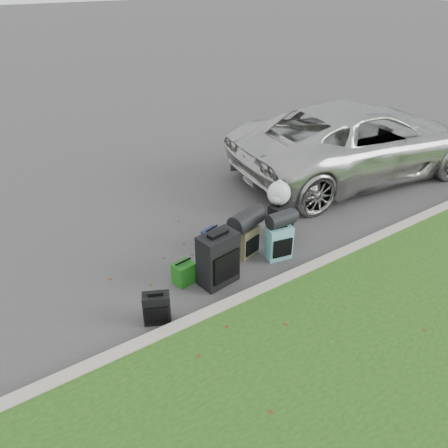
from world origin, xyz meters
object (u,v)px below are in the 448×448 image
suitcase_small_black (157,308)px  tote_green (184,273)px  suitcase_large_black_right (280,221)px  suv (359,140)px  suitcase_large_black_left (218,259)px  suitcase_teal (279,242)px  suitcase_olive (246,241)px  tote_navy (212,238)px

suitcase_small_black → tote_green: suitcase_small_black is taller
suitcase_large_black_right → tote_green: suitcase_large_black_right is taller
suitcase_small_black → suitcase_large_black_right: suitcase_large_black_right is taller
suitcase_large_black_right → tote_green: bearing=173.5°
suv → suitcase_large_black_left: 4.99m
suitcase_small_black → suitcase_teal: suitcase_teal is taller
suitcase_teal → tote_green: bearing=-178.0°
suitcase_teal → suitcase_olive: bearing=149.8°
suitcase_teal → suitcase_large_black_right: bearing=59.6°
suitcase_large_black_left → tote_green: suitcase_large_black_left is taller
suv → suitcase_teal: bearing=122.0°
suitcase_large_black_right → suitcase_large_black_left: bearing=-175.6°
suitcase_olive → tote_navy: suitcase_olive is taller
suitcase_olive → tote_green: (-1.19, -0.07, -0.09)m
suitcase_olive → tote_green: 1.20m
suitcase_teal → suitcase_large_black_right: 0.61m
tote_green → suv: bearing=7.3°
suitcase_olive → suitcase_teal: 0.52m
tote_green → suitcase_small_black: bearing=-149.9°
suitcase_teal → suitcase_large_black_right: (0.41, 0.45, 0.04)m
suitcase_olive → suitcase_teal: (0.38, -0.35, 0.03)m
suitcase_large_black_right → tote_navy: suitcase_large_black_right is taller
suitcase_olive → suitcase_large_black_right: bearing=-7.4°
tote_green → suitcase_teal: bearing=-17.1°
suitcase_small_black → suitcase_teal: size_ratio=0.78×
suitcase_teal → tote_green: suitcase_teal is taller
suitcase_small_black → tote_navy: size_ratio=1.40×
suitcase_large_black_right → suitcase_small_black: bearing=-176.8°
suitcase_large_black_left → tote_navy: size_ratio=2.59×
suv → suitcase_large_black_right: (-3.15, -1.16, -0.47)m
suitcase_small_black → suitcase_large_black_right: bearing=40.7°
suitcase_teal → tote_navy: size_ratio=1.80×
suitcase_small_black → tote_navy: bearing=61.5°
suitcase_small_black → tote_navy: suitcase_small_black is taller
suitcase_large_black_left → suitcase_olive: 0.85m
suv → suitcase_large_black_right: suv is taller
suitcase_olive → tote_navy: size_ratio=1.62×
suitcase_large_black_left → suitcase_olive: suitcase_large_black_left is taller
suv → suitcase_olive: suv is taller
suitcase_olive → suitcase_teal: size_ratio=0.90×
suitcase_small_black → tote_navy: (1.56, 1.11, -0.06)m
suitcase_small_black → suitcase_olive: 1.98m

